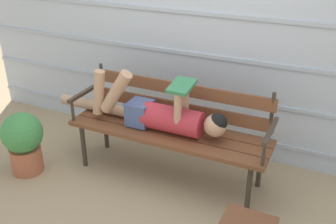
% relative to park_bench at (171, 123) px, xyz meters
% --- Properties ---
extents(ground_plane, '(12.00, 12.00, 0.00)m').
position_rel_park_bench_xyz_m(ground_plane, '(0.00, -0.14, -0.51)').
color(ground_plane, tan).
extents(house_siding, '(5.17, 0.08, 2.35)m').
position_rel_park_bench_xyz_m(house_siding, '(0.00, 0.61, 0.66)').
color(house_siding, '#B2BCC6').
rests_on(house_siding, ground).
extents(park_bench, '(1.80, 0.50, 0.89)m').
position_rel_park_bench_xyz_m(park_bench, '(0.00, 0.00, 0.00)').
color(park_bench, brown).
rests_on(park_bench, ground).
extents(reclining_person, '(1.70, 0.25, 0.52)m').
position_rel_park_bench_xyz_m(reclining_person, '(-0.11, -0.07, 0.11)').
color(reclining_person, '#B72D38').
extents(potted_plant, '(0.37, 0.37, 0.59)m').
position_rel_park_bench_xyz_m(potted_plant, '(-1.23, -0.56, -0.19)').
color(potted_plant, '#AD5B3D').
rests_on(potted_plant, ground).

